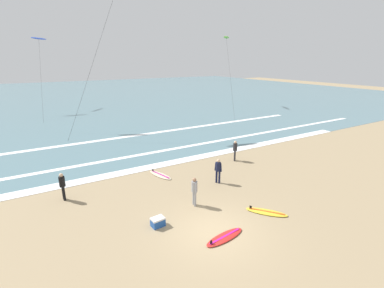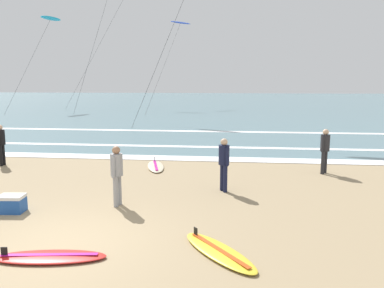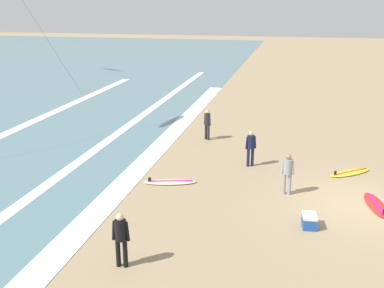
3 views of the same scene
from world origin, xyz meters
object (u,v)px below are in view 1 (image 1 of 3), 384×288
at_px(surfer_background_far, 62,184).
at_px(surfer_right_near, 235,149).
at_px(surfboard_foreground_flat, 225,237).
at_px(surfboard_near_water, 267,212).
at_px(kite_lime_high_right, 226,38).
at_px(surfer_mid_group, 218,169).
at_px(surfboard_right_spare, 160,175).
at_px(cooler_box, 158,222).
at_px(kite_blue_mid_center, 39,39).
at_px(surfer_left_near, 194,189).

height_order(surfer_background_far, surfer_right_near, same).
xyz_separation_m(surfer_background_far, surfboard_foreground_flat, (5.62, -7.39, -0.91)).
xyz_separation_m(surfboard_near_water, kite_lime_high_right, (19.56, 29.45, 10.77)).
bearing_deg(surfboard_foreground_flat, surfer_mid_group, 57.20).
height_order(surfer_mid_group, surfboard_right_spare, surfer_mid_group).
bearing_deg(cooler_box, surfboard_near_water, -18.67).
distance_m(surfer_mid_group, kite_blue_mid_center, 40.31).
bearing_deg(surfer_left_near, cooler_box, -162.45).
distance_m(surfer_right_near, kite_lime_high_right, 29.46).
bearing_deg(kite_blue_mid_center, surfer_right_near, -74.24).
distance_m(surfboard_near_water, surfboard_right_spare, 7.63).
bearing_deg(surfer_right_near, surfer_left_near, -145.70).
distance_m(kite_lime_high_right, kite_blue_mid_center, 29.45).
bearing_deg(surfer_right_near, kite_blue_mid_center, 105.76).
distance_m(surfboard_right_spare, kite_lime_high_right, 33.31).
distance_m(surfboard_right_spare, surfboard_foreground_flat, 7.71).
relative_size(surfer_mid_group, surfboard_foreground_flat, 0.74).
bearing_deg(cooler_box, surfboard_foreground_flat, -47.45).
distance_m(surfboard_near_water, cooler_box, 5.57).
bearing_deg(kite_blue_mid_center, surfer_background_far, -93.24).
bearing_deg(surfer_right_near, surfboard_right_spare, 177.17).
xyz_separation_m(surfer_left_near, surfboard_right_spare, (0.08, 4.56, -0.91)).
distance_m(kite_lime_high_right, cooler_box, 38.65).
bearing_deg(surfer_left_near, kite_lime_high_right, 50.27).
bearing_deg(surfer_left_near, surfboard_foreground_flat, -96.09).
relative_size(surfer_mid_group, cooler_box, 2.45).
xyz_separation_m(surfboard_foreground_flat, kite_lime_high_right, (22.67, 30.02, 10.77)).
distance_m(surfboard_near_water, kite_blue_mid_center, 44.57).
xyz_separation_m(surfer_background_far, kite_lime_high_right, (28.29, 22.62, 9.86)).
distance_m(surfer_background_far, surfer_right_near, 12.19).
bearing_deg(surfer_background_far, kite_lime_high_right, 38.65).
relative_size(surfer_mid_group, kite_lime_high_right, 0.13).
xyz_separation_m(surfer_right_near, surfboard_near_water, (-3.46, -6.83, -0.91)).
height_order(surfer_background_far, kite_blue_mid_center, kite_blue_mid_center).
relative_size(surfboard_foreground_flat, kite_blue_mid_center, 0.15).
xyz_separation_m(surfer_right_near, surfer_left_near, (-6.24, -4.26, 0.00)).
relative_size(surfer_left_near, surfboard_foreground_flat, 0.74).
xyz_separation_m(surfer_background_far, surfboard_near_water, (8.73, -6.82, -0.91)).
relative_size(surfer_mid_group, surfboard_near_water, 0.79).
distance_m(surfboard_right_spare, cooler_box, 5.94).
bearing_deg(kite_lime_high_right, surfer_mid_group, -127.82).
bearing_deg(surfer_mid_group, surfer_right_near, 36.79).
relative_size(surfer_right_near, surfer_mid_group, 1.00).
xyz_separation_m(surfer_mid_group, cooler_box, (-5.24, -2.43, -0.74)).
bearing_deg(surfboard_near_water, surfer_background_far, 141.97).
distance_m(surfboard_foreground_flat, cooler_box, 3.20).
bearing_deg(surfboard_near_water, surfer_left_near, 137.22).
bearing_deg(surfer_background_far, surfboard_near_water, -38.03).
xyz_separation_m(kite_lime_high_right, kite_blue_mid_center, (-26.25, 13.35, -0.29)).
bearing_deg(surfboard_right_spare, surfboard_near_water, -69.26).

